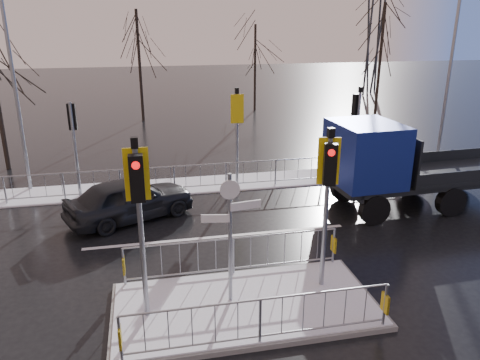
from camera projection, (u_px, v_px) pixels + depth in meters
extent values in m
plane|color=black|center=(245.00, 308.00, 10.74)|extent=(120.00, 120.00, 0.00)
cube|color=white|center=(199.00, 185.00, 18.70)|extent=(30.00, 2.00, 0.04)
cube|color=silver|center=(218.00, 237.00, 14.26)|extent=(8.00, 0.15, 0.01)
cube|color=#60605C|center=(245.00, 306.00, 10.73)|extent=(6.00, 3.00, 0.12)
cube|color=white|center=(245.00, 303.00, 10.70)|extent=(5.85, 2.85, 0.03)
cube|color=gold|center=(120.00, 337.00, 8.73)|extent=(0.05, 0.28, 0.42)
cube|color=gold|center=(385.00, 303.00, 9.77)|extent=(0.05, 0.28, 0.42)
cube|color=gold|center=(124.00, 265.00, 11.28)|extent=(0.05, 0.28, 0.42)
cube|color=gold|center=(334.00, 244.00, 12.33)|extent=(0.05, 0.28, 0.42)
cylinder|color=gray|center=(142.00, 237.00, 9.66)|extent=(0.11, 0.11, 3.80)
cube|color=black|center=(137.00, 178.00, 9.05)|extent=(0.28, 0.22, 0.95)
cylinder|color=red|center=(136.00, 165.00, 8.86)|extent=(0.16, 0.04, 0.16)
cube|color=yellow|center=(137.00, 174.00, 9.29)|extent=(0.50, 0.03, 1.10)
cube|color=black|center=(134.00, 143.00, 9.00)|extent=(0.14, 0.14, 0.22)
cylinder|color=gray|center=(326.00, 216.00, 10.86)|extent=(0.11, 0.11, 3.70)
cube|color=black|center=(330.00, 164.00, 10.27)|extent=(0.33, 0.28, 0.95)
cylinder|color=red|center=(332.00, 153.00, 10.07)|extent=(0.16, 0.08, 0.16)
cube|color=yellow|center=(329.00, 161.00, 10.51)|extent=(0.49, 0.16, 1.10)
cube|color=black|center=(331.00, 133.00, 10.22)|extent=(0.14, 0.14, 0.22)
cylinder|color=gray|center=(230.00, 240.00, 10.33)|extent=(0.09, 0.09, 3.10)
cube|color=silver|center=(246.00, 205.00, 10.14)|extent=(0.70, 0.14, 0.18)
cube|color=silver|center=(215.00, 218.00, 10.09)|extent=(0.62, 0.15, 0.18)
cylinder|color=silver|center=(230.00, 190.00, 9.91)|extent=(0.44, 0.03, 0.44)
cylinder|color=gray|center=(75.00, 150.00, 16.97)|extent=(0.11, 0.11, 3.50)
cube|color=black|center=(72.00, 117.00, 16.75)|extent=(0.28, 0.22, 0.95)
cylinder|color=red|center=(71.00, 108.00, 16.75)|extent=(0.16, 0.04, 0.16)
cylinder|color=gray|center=(237.00, 141.00, 18.12)|extent=(0.11, 0.11, 3.60)
cube|color=black|center=(236.00, 108.00, 17.88)|extent=(0.28, 0.22, 0.95)
cylinder|color=red|center=(235.00, 99.00, 17.88)|extent=(0.16, 0.04, 0.16)
cube|color=yellow|center=(237.00, 109.00, 17.64)|extent=(0.50, 0.03, 1.10)
cube|color=black|center=(237.00, 91.00, 17.49)|extent=(0.14, 0.14, 0.22)
cylinder|color=gray|center=(357.00, 136.00, 19.10)|extent=(0.11, 0.11, 3.50)
cube|color=black|center=(356.00, 106.00, 18.86)|extent=(0.33, 0.28, 0.95)
cylinder|color=red|center=(355.00, 98.00, 18.86)|extent=(0.16, 0.08, 0.16)
cube|color=black|center=(360.00, 89.00, 18.49)|extent=(0.14, 0.14, 0.22)
imported|color=black|center=(130.00, 199.00, 15.33)|extent=(4.51, 3.28, 1.43)
cylinder|color=black|center=(374.00, 209.00, 15.01)|extent=(1.03, 0.35, 1.01)
cylinder|color=black|center=(344.00, 188.00, 16.96)|extent=(1.03, 0.35, 1.01)
cylinder|color=black|center=(451.00, 201.00, 15.67)|extent=(1.03, 0.35, 1.01)
cylinder|color=black|center=(413.00, 181.00, 17.62)|extent=(1.03, 0.35, 1.01)
cylinder|color=black|center=(459.00, 177.00, 18.10)|extent=(1.03, 0.35, 1.01)
cube|color=black|center=(423.00, 179.00, 16.39)|extent=(6.79, 2.62, 0.16)
cube|color=navy|center=(365.00, 153.00, 15.49)|extent=(2.13, 2.52, 2.03)
cube|color=black|center=(393.00, 139.00, 15.59)|extent=(0.13, 2.03, 1.12)
cube|color=#2D3033|center=(346.00, 187.00, 15.71)|extent=(0.22, 2.34, 0.36)
cube|color=black|center=(451.00, 172.00, 16.61)|extent=(4.56, 2.63, 0.12)
cube|color=black|center=(399.00, 155.00, 15.83)|extent=(0.19, 2.44, 1.52)
cylinder|color=black|center=(140.00, 67.00, 29.59)|extent=(0.19, 0.19, 6.90)
cylinder|color=black|center=(255.00, 68.00, 33.14)|extent=(0.16, 0.16, 5.98)
cylinder|color=black|center=(380.00, 60.00, 31.69)|extent=(0.20, 0.20, 7.36)
cylinder|color=gray|center=(449.00, 78.00, 19.34)|extent=(0.14, 0.14, 8.00)
cylinder|color=gray|center=(14.00, 83.00, 16.94)|extent=(0.14, 0.14, 8.20)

